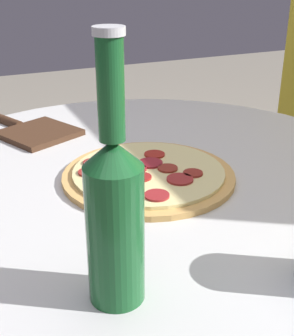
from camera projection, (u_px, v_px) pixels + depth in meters
name	position (u px, v px, depth m)	size (l,w,h in m)	color
table	(146.00, 256.00, 0.88)	(0.97, 0.97, 0.71)	silver
pizza	(147.00, 175.00, 0.80)	(0.30, 0.30, 0.02)	tan
beer_bottle	(115.00, 212.00, 0.48)	(0.06, 0.06, 0.29)	#195628
pizza_paddle	(31.00, 130.00, 1.01)	(0.27, 0.18, 0.02)	#422819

